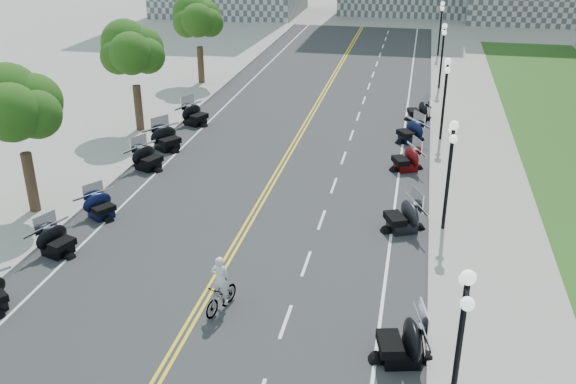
# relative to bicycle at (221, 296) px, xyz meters

# --- Properties ---
(ground) EXTENTS (160.00, 160.00, 0.00)m
(ground) POSITION_rel_bicycle_xyz_m (-0.82, 3.76, -0.56)
(ground) COLOR gray
(road) EXTENTS (16.00, 90.00, 0.01)m
(road) POSITION_rel_bicycle_xyz_m (-0.82, 13.76, -0.55)
(road) COLOR #333335
(road) RESTS_ON ground
(centerline_yellow_a) EXTENTS (0.12, 90.00, 0.00)m
(centerline_yellow_a) POSITION_rel_bicycle_xyz_m (-0.94, 13.76, -0.55)
(centerline_yellow_a) COLOR yellow
(centerline_yellow_a) RESTS_ON road
(centerline_yellow_b) EXTENTS (0.12, 90.00, 0.00)m
(centerline_yellow_b) POSITION_rel_bicycle_xyz_m (-0.70, 13.76, -0.55)
(centerline_yellow_b) COLOR yellow
(centerline_yellow_b) RESTS_ON road
(edge_line_north) EXTENTS (0.12, 90.00, 0.00)m
(edge_line_north) POSITION_rel_bicycle_xyz_m (5.58, 13.76, -0.55)
(edge_line_north) COLOR white
(edge_line_north) RESTS_ON road
(edge_line_south) EXTENTS (0.12, 90.00, 0.00)m
(edge_line_south) POSITION_rel_bicycle_xyz_m (-7.22, 13.76, -0.55)
(edge_line_south) COLOR white
(edge_line_south) RESTS_ON road
(lane_dash_5) EXTENTS (0.12, 2.00, 0.00)m
(lane_dash_5) POSITION_rel_bicycle_xyz_m (2.38, -0.24, -0.55)
(lane_dash_5) COLOR white
(lane_dash_5) RESTS_ON road
(lane_dash_6) EXTENTS (0.12, 2.00, 0.00)m
(lane_dash_6) POSITION_rel_bicycle_xyz_m (2.38, 3.76, -0.55)
(lane_dash_6) COLOR white
(lane_dash_6) RESTS_ON road
(lane_dash_7) EXTENTS (0.12, 2.00, 0.00)m
(lane_dash_7) POSITION_rel_bicycle_xyz_m (2.38, 7.76, -0.55)
(lane_dash_7) COLOR white
(lane_dash_7) RESTS_ON road
(lane_dash_8) EXTENTS (0.12, 2.00, 0.00)m
(lane_dash_8) POSITION_rel_bicycle_xyz_m (2.38, 11.76, -0.55)
(lane_dash_8) COLOR white
(lane_dash_8) RESTS_ON road
(lane_dash_9) EXTENTS (0.12, 2.00, 0.00)m
(lane_dash_9) POSITION_rel_bicycle_xyz_m (2.38, 15.76, -0.55)
(lane_dash_9) COLOR white
(lane_dash_9) RESTS_ON road
(lane_dash_10) EXTENTS (0.12, 2.00, 0.00)m
(lane_dash_10) POSITION_rel_bicycle_xyz_m (2.38, 19.76, -0.55)
(lane_dash_10) COLOR white
(lane_dash_10) RESTS_ON road
(lane_dash_11) EXTENTS (0.12, 2.00, 0.00)m
(lane_dash_11) POSITION_rel_bicycle_xyz_m (2.38, 23.76, -0.55)
(lane_dash_11) COLOR white
(lane_dash_11) RESTS_ON road
(lane_dash_12) EXTENTS (0.12, 2.00, 0.00)m
(lane_dash_12) POSITION_rel_bicycle_xyz_m (2.38, 27.76, -0.55)
(lane_dash_12) COLOR white
(lane_dash_12) RESTS_ON road
(lane_dash_13) EXTENTS (0.12, 2.00, 0.00)m
(lane_dash_13) POSITION_rel_bicycle_xyz_m (2.38, 31.76, -0.55)
(lane_dash_13) COLOR white
(lane_dash_13) RESTS_ON road
(lane_dash_14) EXTENTS (0.12, 2.00, 0.00)m
(lane_dash_14) POSITION_rel_bicycle_xyz_m (2.38, 35.76, -0.55)
(lane_dash_14) COLOR white
(lane_dash_14) RESTS_ON road
(lane_dash_15) EXTENTS (0.12, 2.00, 0.00)m
(lane_dash_15) POSITION_rel_bicycle_xyz_m (2.38, 39.76, -0.55)
(lane_dash_15) COLOR white
(lane_dash_15) RESTS_ON road
(lane_dash_16) EXTENTS (0.12, 2.00, 0.00)m
(lane_dash_16) POSITION_rel_bicycle_xyz_m (2.38, 43.76, -0.55)
(lane_dash_16) COLOR white
(lane_dash_16) RESTS_ON road
(lane_dash_17) EXTENTS (0.12, 2.00, 0.00)m
(lane_dash_17) POSITION_rel_bicycle_xyz_m (2.38, 47.76, -0.55)
(lane_dash_17) COLOR white
(lane_dash_17) RESTS_ON road
(lane_dash_18) EXTENTS (0.12, 2.00, 0.00)m
(lane_dash_18) POSITION_rel_bicycle_xyz_m (2.38, 51.76, -0.55)
(lane_dash_18) COLOR white
(lane_dash_18) RESTS_ON road
(lane_dash_19) EXTENTS (0.12, 2.00, 0.00)m
(lane_dash_19) POSITION_rel_bicycle_xyz_m (2.38, 55.76, -0.55)
(lane_dash_19) COLOR white
(lane_dash_19) RESTS_ON road
(sidewalk_north) EXTENTS (5.00, 90.00, 0.15)m
(sidewalk_north) POSITION_rel_bicycle_xyz_m (9.68, 13.76, -0.48)
(sidewalk_north) COLOR #9E9991
(sidewalk_north) RESTS_ON ground
(sidewalk_south) EXTENTS (5.00, 90.00, 0.15)m
(sidewalk_south) POSITION_rel_bicycle_xyz_m (-11.32, 13.76, -0.48)
(sidewalk_south) COLOR #9E9991
(sidewalk_south) RESTS_ON ground
(street_lamp_1) EXTENTS (0.50, 1.20, 4.90)m
(street_lamp_1) POSITION_rel_bicycle_xyz_m (7.78, -4.24, 2.04)
(street_lamp_1) COLOR black
(street_lamp_1) RESTS_ON sidewalk_north
(street_lamp_2) EXTENTS (0.50, 1.20, 4.90)m
(street_lamp_2) POSITION_rel_bicycle_xyz_m (7.78, 7.76, 2.04)
(street_lamp_2) COLOR black
(street_lamp_2) RESTS_ON sidewalk_north
(street_lamp_3) EXTENTS (0.50, 1.20, 4.90)m
(street_lamp_3) POSITION_rel_bicycle_xyz_m (7.78, 19.76, 2.04)
(street_lamp_3) COLOR black
(street_lamp_3) RESTS_ON sidewalk_north
(street_lamp_4) EXTENTS (0.50, 1.20, 4.90)m
(street_lamp_4) POSITION_rel_bicycle_xyz_m (7.78, 31.76, 2.04)
(street_lamp_4) COLOR black
(street_lamp_4) RESTS_ON sidewalk_north
(street_lamp_5) EXTENTS (0.50, 1.20, 4.90)m
(street_lamp_5) POSITION_rel_bicycle_xyz_m (7.78, 43.76, 2.04)
(street_lamp_5) COLOR black
(street_lamp_5) RESTS_ON sidewalk_north
(tree_2) EXTENTS (4.80, 4.80, 9.20)m
(tree_2) POSITION_rel_bicycle_xyz_m (-10.82, 5.76, 4.19)
(tree_2) COLOR #235619
(tree_2) RESTS_ON sidewalk_south
(tree_3) EXTENTS (4.80, 4.80, 9.20)m
(tree_3) POSITION_rel_bicycle_xyz_m (-10.82, 17.76, 4.19)
(tree_3) COLOR #235619
(tree_3) RESTS_ON sidewalk_south
(tree_4) EXTENTS (4.80, 4.80, 9.20)m
(tree_4) POSITION_rel_bicycle_xyz_m (-10.82, 29.76, 4.19)
(tree_4) COLOR #235619
(tree_4) RESTS_ON sidewalk_south
(motorcycle_n_4) EXTENTS (2.69, 2.69, 1.57)m
(motorcycle_n_4) POSITION_rel_bicycle_xyz_m (6.34, -1.50, 0.23)
(motorcycle_n_4) COLOR black
(motorcycle_n_4) RESTS_ON road
(motorcycle_n_6) EXTENTS (2.88, 2.88, 1.52)m
(motorcycle_n_6) POSITION_rel_bicycle_xyz_m (6.00, 7.49, 0.20)
(motorcycle_n_6) COLOR black
(motorcycle_n_6) RESTS_ON road
(motorcycle_n_8) EXTENTS (2.72, 2.72, 1.42)m
(motorcycle_n_8) POSITION_rel_bicycle_xyz_m (5.89, 14.69, 0.15)
(motorcycle_n_8) COLOR #590A0C
(motorcycle_n_8) RESTS_ON road
(motorcycle_n_9) EXTENTS (2.88, 2.88, 1.44)m
(motorcycle_n_9) POSITION_rel_bicycle_xyz_m (5.96, 19.30, 0.16)
(motorcycle_n_9) COLOR black
(motorcycle_n_9) RESTS_ON road
(motorcycle_n_10) EXTENTS (2.49, 2.49, 1.42)m
(motorcycle_n_10) POSITION_rel_bicycle_xyz_m (6.35, 23.79, 0.15)
(motorcycle_n_10) COLOR black
(motorcycle_n_10) RESTS_ON road
(motorcycle_s_5) EXTENTS (2.48, 2.48, 1.36)m
(motorcycle_s_5) POSITION_rel_bicycle_xyz_m (-7.79, 2.48, 0.12)
(motorcycle_s_5) COLOR black
(motorcycle_s_5) RESTS_ON road
(motorcycle_s_6) EXTENTS (2.51, 2.51, 1.27)m
(motorcycle_s_6) POSITION_rel_bicycle_xyz_m (-7.61, 5.99, 0.08)
(motorcycle_s_6) COLOR black
(motorcycle_s_6) RESTS_ON road
(motorcycle_s_7) EXTENTS (2.69, 2.69, 1.44)m
(motorcycle_s_7) POSITION_rel_bicycle_xyz_m (-7.84, 11.97, 0.16)
(motorcycle_s_7) COLOR black
(motorcycle_s_7) RESTS_ON road
(motorcycle_s_8) EXTENTS (3.02, 3.02, 1.52)m
(motorcycle_s_8) POSITION_rel_bicycle_xyz_m (-7.97, 15.07, 0.20)
(motorcycle_s_8) COLOR black
(motorcycle_s_8) RESTS_ON road
(motorcycle_s_9) EXTENTS (2.81, 2.81, 1.49)m
(motorcycle_s_9) POSITION_rel_bicycle_xyz_m (-7.88, 19.83, 0.19)
(motorcycle_s_9) COLOR black
(motorcycle_s_9) RESTS_ON road
(bicycle) EXTENTS (1.06, 1.93, 1.12)m
(bicycle) POSITION_rel_bicycle_xyz_m (0.00, 0.00, 0.00)
(bicycle) COLOR #A51414
(bicycle) RESTS_ON road
(cyclist_rider) EXTENTS (0.66, 0.43, 1.81)m
(cyclist_rider) POSITION_rel_bicycle_xyz_m (0.00, 0.00, 1.46)
(cyclist_rider) COLOR white
(cyclist_rider) RESTS_ON bicycle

